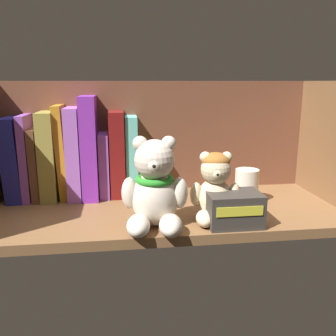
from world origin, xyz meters
TOP-DOWN VIEW (x-y plane):
  - shelf_board at (0.00, 0.00)cm, footprint 73.88×29.76cm
  - shelf_back_panel at (0.00, 15.48)cm, footprint 76.28×1.20cm
  - shelf_side_panel_right at (37.74, 0.00)cm, footprint 1.60×32.16cm
  - book_0 at (-33.65, 12.34)cm, footprint 4.18×12.76cm
  - book_1 at (-30.75, 12.34)cm, footprint 1.75×12.43cm
  - book_2 at (-28.78, 12.34)cm, footprint 1.89×12.35cm
  - book_3 at (-25.89, 12.34)cm, footprint 3.66×12.87cm
  - book_4 at (-22.89, 12.34)cm, footprint 2.73×11.17cm
  - book_5 at (-20.14, 12.34)cm, footprint 3.08×13.70cm
  - book_6 at (-16.57, 12.34)cm, footprint 3.58×14.02cm
  - book_7 at (-13.41, 12.34)cm, footprint 2.28×11.18cm
  - book_8 at (-10.30, 12.34)cm, footprint 3.48×10.79cm
  - book_9 at (-6.95, 12.34)cm, footprint 2.77×9.58cm
  - teddy_bear_larger at (-3.44, -9.71)cm, footprint 12.69×13.04cm
  - teddy_bear_smaller at (8.68, -7.72)cm, footprint 10.11×10.44cm
  - pillar_candle at (18.55, 1.91)cm, footprint 5.31×5.31cm
  - small_product_box at (11.54, -10.71)cm, footprint 10.24×7.52cm

SIDE VIEW (x-z plane):
  - shelf_board at x=0.00cm, z-range 0.00..2.00cm
  - small_product_box at x=11.54cm, z-range 2.00..8.38cm
  - pillar_candle at x=18.55cm, z-range 2.00..9.63cm
  - teddy_bear_smaller at x=8.68cm, z-range 1.65..15.31cm
  - teddy_bear_larger at x=-3.44cm, z-range 0.74..17.95cm
  - book_7 at x=-13.41cm, z-range 2.00..17.05cm
  - book_2 at x=-28.78cm, z-range 1.99..18.54cm
  - book_9 at x=-6.95cm, z-range 2.00..20.97cm
  - book_0 at x=-33.65cm, z-range 1.95..21.10cm
  - book_1 at x=-30.75cm, z-range 2.00..21.61cm
  - book_8 at x=-10.30cm, z-range 2.00..22.12cm
  - book_3 at x=-25.89cm, z-range 1.99..22.22cm
  - book_5 at x=-20.14cm, z-range 2.00..23.16cm
  - book_4 at x=-22.89cm, z-range 1.97..23.67cm
  - book_6 at x=-16.57cm, z-range 2.00..25.70cm
  - shelf_back_panel at x=0.00cm, z-range 0.00..28.97cm
  - shelf_side_panel_right at x=37.74cm, z-range 0.00..28.97cm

